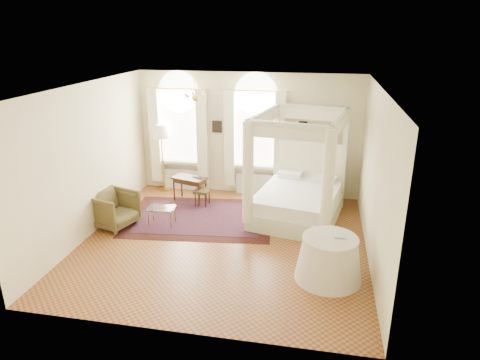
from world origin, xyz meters
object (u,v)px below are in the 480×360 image
object	(u,v)px
canopy_bed	(298,196)
side_table	(329,258)
nightstand	(324,195)
writing_desk	(190,181)
stool	(202,192)
floor_lamp	(161,135)
armchair	(114,209)
coffee_table	(161,209)

from	to	relation	value
canopy_bed	side_table	distance (m)	2.66
nightstand	writing_desk	bearing A→B (deg)	-175.49
writing_desk	stool	world-z (taller)	writing_desk
stool	floor_lamp	xyz separation A→B (m)	(-1.35, 0.85, 1.26)
nightstand	armchair	xyz separation A→B (m)	(-4.77, -2.07, 0.09)
stool	canopy_bed	bearing A→B (deg)	-8.38
side_table	writing_desk	bearing A→B (deg)	139.03
stool	armchair	distance (m)	2.29
armchair	floor_lamp	size ratio (longest dim) A/B	0.48
canopy_bed	writing_desk	world-z (taller)	canopy_bed
coffee_table	side_table	world-z (taller)	side_table
nightstand	floor_lamp	distance (m)	4.65
nightstand	coffee_table	size ratio (longest dim) A/B	1.01
canopy_bed	writing_desk	xyz separation A→B (m)	(-2.87, 0.58, -0.02)
writing_desk	side_table	world-z (taller)	side_table
side_table	coffee_table	bearing A→B (deg)	157.12
writing_desk	side_table	bearing A→B (deg)	-40.97
canopy_bed	nightstand	world-z (taller)	canopy_bed
canopy_bed	stool	world-z (taller)	canopy_bed
nightstand	writing_desk	xyz separation A→B (m)	(-3.50, -0.28, 0.24)
stool	floor_lamp	distance (m)	2.03
canopy_bed	floor_lamp	size ratio (longest dim) A/B	1.42
side_table	canopy_bed	bearing A→B (deg)	106.13
writing_desk	canopy_bed	bearing A→B (deg)	-11.47
writing_desk	floor_lamp	distance (m)	1.55
stool	armchair	world-z (taller)	armchair
nightstand	armchair	size ratio (longest dim) A/B	0.72
stool	armchair	xyz separation A→B (m)	(-1.67, -1.57, 0.06)
canopy_bed	side_table	size ratio (longest dim) A/B	2.18
nightstand	writing_desk	distance (m)	3.52
writing_desk	side_table	size ratio (longest dim) A/B	0.80
canopy_bed	floor_lamp	world-z (taller)	canopy_bed
coffee_table	side_table	distance (m)	4.15
nightstand	side_table	bearing A→B (deg)	-88.28
coffee_table	floor_lamp	world-z (taller)	floor_lamp
canopy_bed	writing_desk	distance (m)	2.92
armchair	floor_lamp	xyz separation A→B (m)	(0.32, 2.42, 1.20)
coffee_table	armchair	bearing A→B (deg)	-165.35
floor_lamp	nightstand	bearing A→B (deg)	-4.51
canopy_bed	nightstand	distance (m)	1.10
nightstand	floor_lamp	xyz separation A→B (m)	(-4.45, 0.35, 1.29)
armchair	side_table	size ratio (longest dim) A/B	0.74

